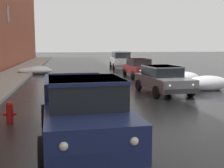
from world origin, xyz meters
TOP-DOWN VIEW (x-y plane):
  - snow_bank_along_left_kerb at (4.78, 16.55)m, footprint 1.85×1.21m
  - snow_bank_mid_block_left at (-5.28, 24.88)m, footprint 2.90×1.30m
  - snow_bank_near_corner_right at (5.09, 14.05)m, footprint 2.51×1.02m
  - snow_bank_along_right_kerb at (-5.05, 27.03)m, footprint 1.85×0.95m
  - pickup_truck_darkblue_approaching_near_lane at (-2.21, 6.32)m, footprint 2.32×5.41m
  - sedan_grey_parked_kerbside_close at (2.34, 13.55)m, footprint 2.25×4.18m
  - sedan_maroon_parked_kerbside_mid at (3.05, 21.33)m, footprint 2.06×3.99m
  - suv_silver_parked_far_down_block at (3.08, 29.25)m, footprint 2.19×4.92m
  - fire_hydrant at (-4.41, 8.68)m, footprint 0.42×0.22m

SIDE VIEW (x-z plane):
  - snow_bank_along_right_kerb at x=-5.05m, z-range 0.00..0.54m
  - snow_bank_mid_block_left at x=-5.28m, z-range 0.00..0.59m
  - fire_hydrant at x=-4.41m, z-range 0.00..0.71m
  - snow_bank_along_left_kerb at x=4.78m, z-range -0.01..0.81m
  - snow_bank_near_corner_right at x=5.09m, z-range -0.01..0.82m
  - sedan_maroon_parked_kerbside_mid at x=3.05m, z-range 0.04..1.46m
  - sedan_grey_parked_kerbside_close at x=2.34m, z-range 0.04..1.46m
  - pickup_truck_darkblue_approaching_near_lane at x=-2.21m, z-range 0.00..1.76m
  - suv_silver_parked_far_down_block at x=3.08m, z-range 0.08..1.90m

